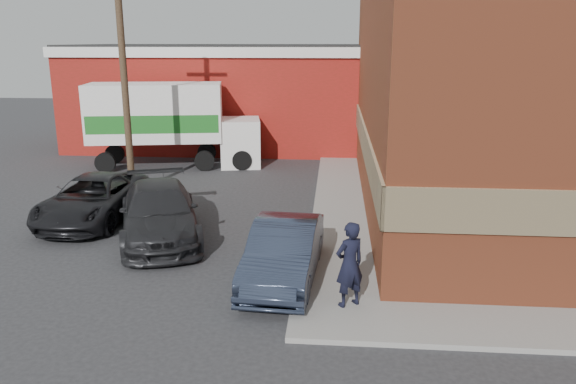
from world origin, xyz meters
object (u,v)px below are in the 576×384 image
(utility_pole, at_px, (124,70))
(man, at_px, (349,264))
(warehouse, at_px, (223,95))
(box_truck, at_px, (173,119))
(suv_a, at_px, (93,199))
(sedan, at_px, (284,252))
(suv_b, at_px, (159,212))
(brick_building, at_px, (569,74))

(utility_pole, xyz_separation_m, man, (8.28, -9.25, -3.66))
(warehouse, height_order, box_truck, warehouse)
(man, bearing_deg, suv_a, -68.24)
(sedan, xyz_separation_m, suv_b, (-4.04, 2.82, 0.05))
(utility_pole, height_order, suv_b, utility_pole)
(warehouse, bearing_deg, man, -71.50)
(box_truck, bearing_deg, brick_building, -27.21)
(utility_pole, bearing_deg, sedan, -49.15)
(brick_building, xyz_separation_m, man, (-7.72, -9.25, -3.59))
(warehouse, relative_size, box_truck, 1.99)
(utility_pole, bearing_deg, suv_a, -90.96)
(man, bearing_deg, brick_building, -163.17)
(sedan, relative_size, suv_a, 0.86)
(utility_pole, height_order, sedan, utility_pole)
(brick_building, xyz_separation_m, suv_b, (-13.34, -4.92, -3.88))
(suv_a, bearing_deg, box_truck, 87.71)
(brick_building, height_order, warehouse, brick_building)
(brick_building, xyz_separation_m, suv_a, (-16.05, -3.42, -3.95))
(warehouse, distance_m, utility_pole, 11.27)
(warehouse, height_order, sedan, warehouse)
(man, distance_m, box_truck, 16.29)
(brick_building, distance_m, man, 12.57)
(suv_b, distance_m, box_truck, 10.21)
(warehouse, relative_size, sedan, 3.59)
(man, xyz_separation_m, box_truck, (-7.97, 14.16, 1.16))
(utility_pole, xyz_separation_m, suv_b, (2.66, -4.93, -3.94))
(suv_a, distance_m, suv_b, 3.10)
(brick_building, height_order, utility_pole, brick_building)
(suv_a, xyz_separation_m, suv_b, (2.71, -1.50, 0.07))
(utility_pole, distance_m, suv_a, 5.28)
(man, relative_size, suv_a, 0.37)
(warehouse, height_order, suv_a, warehouse)
(utility_pole, xyz_separation_m, box_truck, (0.31, 4.91, -2.49))
(warehouse, relative_size, utility_pole, 1.81)
(sedan, height_order, suv_b, suv_b)
(man, distance_m, sedan, 2.20)
(brick_building, height_order, suv_b, brick_building)
(brick_building, relative_size, box_truck, 2.23)
(brick_building, height_order, man, brick_building)
(utility_pole, bearing_deg, warehouse, 82.23)
(utility_pole, xyz_separation_m, sedan, (6.70, -7.75, -4.00))
(sedan, bearing_deg, man, -40.01)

